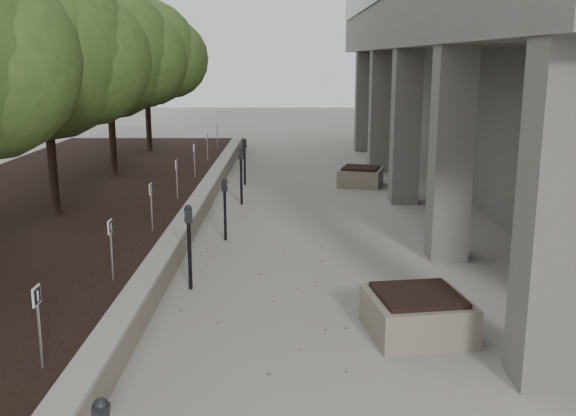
{
  "coord_description": "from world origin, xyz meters",
  "views": [
    {
      "loc": [
        0.41,
        -6.28,
        3.78
      ],
      "look_at": [
        0.36,
        6.7,
        0.82
      ],
      "focal_mm": 41.32,
      "sensor_mm": 36.0,
      "label": 1
    }
  ],
  "objects_px": {
    "planter_front": "(417,313)",
    "planter_back": "(361,176)",
    "crabapple_tree_5": "(146,76)",
    "parking_meter_2": "(189,247)",
    "crabapple_tree_3": "(46,89)",
    "parking_meter_3": "(225,209)",
    "parking_meter_5": "(245,162)",
    "parking_meter_4": "(241,176)",
    "crabapple_tree_4": "(109,81)"
  },
  "relations": [
    {
      "from": "planter_back",
      "to": "parking_meter_2",
      "type": "bearing_deg",
      "value": -112.4
    },
    {
      "from": "parking_meter_4",
      "to": "parking_meter_5",
      "type": "height_order",
      "value": "parking_meter_4"
    },
    {
      "from": "crabapple_tree_4",
      "to": "planter_front",
      "type": "relative_size",
      "value": 4.14
    },
    {
      "from": "crabapple_tree_5",
      "to": "parking_meter_3",
      "type": "relative_size",
      "value": 4.06
    },
    {
      "from": "crabapple_tree_4",
      "to": "planter_front",
      "type": "distance_m",
      "value": 13.03
    },
    {
      "from": "crabapple_tree_4",
      "to": "planter_back",
      "type": "xyz_separation_m",
      "value": [
        7.31,
        0.33,
        -2.84
      ]
    },
    {
      "from": "parking_meter_2",
      "to": "crabapple_tree_5",
      "type": "bearing_deg",
      "value": 87.4
    },
    {
      "from": "crabapple_tree_4",
      "to": "parking_meter_5",
      "type": "relative_size",
      "value": 3.84
    },
    {
      "from": "parking_meter_2",
      "to": "planter_back",
      "type": "height_order",
      "value": "parking_meter_2"
    },
    {
      "from": "parking_meter_5",
      "to": "planter_back",
      "type": "height_order",
      "value": "parking_meter_5"
    },
    {
      "from": "parking_meter_2",
      "to": "planter_front",
      "type": "relative_size",
      "value": 1.1
    },
    {
      "from": "crabapple_tree_5",
      "to": "planter_back",
      "type": "relative_size",
      "value": 4.46
    },
    {
      "from": "crabapple_tree_4",
      "to": "parking_meter_4",
      "type": "bearing_deg",
      "value": -30.23
    },
    {
      "from": "crabapple_tree_5",
      "to": "planter_front",
      "type": "height_order",
      "value": "crabapple_tree_5"
    },
    {
      "from": "crabapple_tree_4",
      "to": "parking_meter_3",
      "type": "height_order",
      "value": "crabapple_tree_4"
    },
    {
      "from": "crabapple_tree_3",
      "to": "crabapple_tree_5",
      "type": "distance_m",
      "value": 10.0
    },
    {
      "from": "parking_meter_4",
      "to": "planter_back",
      "type": "relative_size",
      "value": 1.24
    },
    {
      "from": "crabapple_tree_5",
      "to": "parking_meter_4",
      "type": "distance_m",
      "value": 8.6
    },
    {
      "from": "crabapple_tree_4",
      "to": "parking_meter_5",
      "type": "bearing_deg",
      "value": 6.76
    },
    {
      "from": "crabapple_tree_3",
      "to": "parking_meter_4",
      "type": "relative_size",
      "value": 3.59
    },
    {
      "from": "crabapple_tree_3",
      "to": "parking_meter_3",
      "type": "distance_m",
      "value": 4.62
    },
    {
      "from": "parking_meter_3",
      "to": "parking_meter_5",
      "type": "relative_size",
      "value": 0.95
    },
    {
      "from": "crabapple_tree_5",
      "to": "parking_meter_2",
      "type": "bearing_deg",
      "value": -75.61
    },
    {
      "from": "parking_meter_5",
      "to": "planter_back",
      "type": "xyz_separation_m",
      "value": [
        3.49,
        -0.12,
        -0.42
      ]
    },
    {
      "from": "parking_meter_2",
      "to": "parking_meter_4",
      "type": "height_order",
      "value": "parking_meter_4"
    },
    {
      "from": "parking_meter_2",
      "to": "parking_meter_3",
      "type": "xyz_separation_m",
      "value": [
        0.29,
        3.02,
        -0.05
      ]
    },
    {
      "from": "parking_meter_2",
      "to": "parking_meter_4",
      "type": "distance_m",
      "value": 6.54
    },
    {
      "from": "parking_meter_4",
      "to": "parking_meter_5",
      "type": "bearing_deg",
      "value": 72.77
    },
    {
      "from": "crabapple_tree_4",
      "to": "parking_meter_2",
      "type": "height_order",
      "value": "crabapple_tree_4"
    },
    {
      "from": "crabapple_tree_5",
      "to": "planter_front",
      "type": "relative_size",
      "value": 4.14
    },
    {
      "from": "crabapple_tree_5",
      "to": "planter_back",
      "type": "distance_m",
      "value": 9.13
    },
    {
      "from": "parking_meter_3",
      "to": "planter_front",
      "type": "bearing_deg",
      "value": -50.3
    },
    {
      "from": "crabapple_tree_3",
      "to": "parking_meter_2",
      "type": "height_order",
      "value": "crabapple_tree_3"
    },
    {
      "from": "planter_front",
      "to": "crabapple_tree_3",
      "type": "bearing_deg",
      "value": 140.99
    },
    {
      "from": "crabapple_tree_4",
      "to": "parking_meter_2",
      "type": "xyz_separation_m",
      "value": [
        3.54,
        -8.81,
        -2.4
      ]
    },
    {
      "from": "crabapple_tree_4",
      "to": "parking_meter_3",
      "type": "relative_size",
      "value": 4.06
    },
    {
      "from": "parking_meter_2",
      "to": "parking_meter_4",
      "type": "xyz_separation_m",
      "value": [
        0.38,
        6.53,
        0.04
      ]
    },
    {
      "from": "crabapple_tree_5",
      "to": "planter_back",
      "type": "height_order",
      "value": "crabapple_tree_5"
    },
    {
      "from": "parking_meter_2",
      "to": "planter_back",
      "type": "xyz_separation_m",
      "value": [
        3.77,
        9.14,
        -0.44
      ]
    },
    {
      "from": "parking_meter_2",
      "to": "planter_back",
      "type": "relative_size",
      "value": 1.18
    },
    {
      "from": "crabapple_tree_3",
      "to": "parking_meter_4",
      "type": "height_order",
      "value": "crabapple_tree_3"
    },
    {
      "from": "parking_meter_2",
      "to": "parking_meter_5",
      "type": "xyz_separation_m",
      "value": [
        0.28,
        9.26,
        -0.01
      ]
    },
    {
      "from": "parking_meter_5",
      "to": "planter_front",
      "type": "height_order",
      "value": "parking_meter_5"
    },
    {
      "from": "parking_meter_4",
      "to": "planter_front",
      "type": "relative_size",
      "value": 1.15
    },
    {
      "from": "parking_meter_4",
      "to": "planter_back",
      "type": "distance_m",
      "value": 4.31
    },
    {
      "from": "parking_meter_4",
      "to": "planter_front",
      "type": "xyz_separation_m",
      "value": [
        3.05,
        -8.36,
        -0.45
      ]
    },
    {
      "from": "parking_meter_4",
      "to": "parking_meter_2",
      "type": "bearing_deg",
      "value": -112.56
    },
    {
      "from": "crabapple_tree_3",
      "to": "parking_meter_2",
      "type": "xyz_separation_m",
      "value": [
        3.54,
        -3.81,
        -2.4
      ]
    },
    {
      "from": "crabapple_tree_4",
      "to": "crabapple_tree_3",
      "type": "bearing_deg",
      "value": -90.0
    },
    {
      "from": "planter_front",
      "to": "planter_back",
      "type": "xyz_separation_m",
      "value": [
        0.34,
        10.98,
        -0.02
      ]
    }
  ]
}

